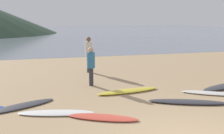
% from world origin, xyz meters
% --- Properties ---
extents(ground_plane, '(120.00, 120.00, 0.20)m').
position_xyz_m(ground_plane, '(0.00, 10.00, -0.10)').
color(ground_plane, tan).
rests_on(ground_plane, ground).
extents(ocean_water, '(140.00, 100.00, 0.01)m').
position_xyz_m(ocean_water, '(0.00, 63.57, 0.00)').
color(ocean_water, slate).
rests_on(ocean_water, ground).
extents(surfboard_1, '(2.13, 1.40, 0.06)m').
position_xyz_m(surfboard_1, '(-3.60, 3.66, 0.03)').
color(surfboard_1, '#333338').
rests_on(surfboard_1, ground).
extents(surfboard_2, '(2.20, 0.98, 0.07)m').
position_xyz_m(surfboard_2, '(-2.61, 2.79, 0.03)').
color(surfboard_2, white).
rests_on(surfboard_2, ground).
extents(surfboard_3, '(1.96, 1.30, 0.07)m').
position_xyz_m(surfboard_3, '(-1.44, 2.11, 0.04)').
color(surfboard_3, '#D84C38').
rests_on(surfboard_3, ground).
extents(surfboard_4, '(2.45, 0.80, 0.09)m').
position_xyz_m(surfboard_4, '(0.05, 4.30, 0.05)').
color(surfboard_4, yellow).
rests_on(surfboard_4, ground).
extents(surfboard_5, '(2.47, 1.37, 0.09)m').
position_xyz_m(surfboard_5, '(1.47, 2.61, 0.04)').
color(surfboard_5, '#333338').
rests_on(surfboard_5, ground).
extents(surfboard_6, '(2.02, 1.42, 0.08)m').
position_xyz_m(surfboard_6, '(2.83, 3.26, 0.04)').
color(surfboard_6, silver).
rests_on(surfboard_6, ground).
extents(surfboard_7, '(2.39, 1.20, 0.10)m').
position_xyz_m(surfboard_7, '(3.85, 3.88, 0.05)').
color(surfboard_7, '#333338').
rests_on(surfboard_7, ground).
extents(person_0, '(0.31, 0.31, 1.56)m').
position_xyz_m(person_0, '(-1.08, 5.60, 0.92)').
color(person_0, '#2D2D38').
rests_on(person_0, ground).
extents(person_1, '(0.36, 0.36, 1.80)m').
position_xyz_m(person_1, '(-0.70, 8.20, 1.06)').
color(person_1, '#2D2D38').
rests_on(person_1, ground).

